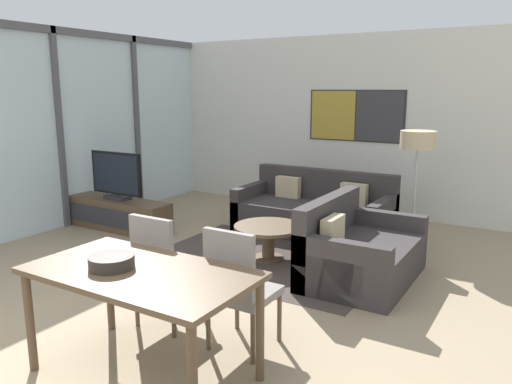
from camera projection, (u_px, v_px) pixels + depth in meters
name	position (u px, v px, depth m)	size (l,w,h in m)	color
wall_back	(355.00, 125.00, 7.88)	(7.54, 0.09, 2.80)	silver
window_wall_left	(58.00, 120.00, 6.99)	(0.07, 6.03, 2.80)	silver
area_rug	(268.00, 259.00, 5.87)	(2.66, 1.94, 0.01)	#473D38
tv_console	(119.00, 214.00, 7.06)	(1.68, 0.42, 0.44)	brown
television	(116.00, 177.00, 6.95)	(0.91, 0.20, 0.67)	#2D2D33
sofa_main	(315.00, 213.00, 6.92)	(2.09, 0.96, 0.84)	#383333
sofa_side	(356.00, 253.00, 5.23)	(0.96, 1.44, 0.84)	#383333
coffee_table	(268.00, 234.00, 5.81)	(0.80, 0.80, 0.41)	brown
dining_table	(141.00, 282.00, 3.36)	(1.56, 0.85, 0.78)	brown
dining_chair_left	(162.00, 266.00, 4.11)	(0.46, 0.46, 0.98)	gray
dining_chair_centre	(238.00, 284.00, 3.73)	(0.46, 0.46, 0.98)	gray
fruit_bowl	(112.00, 261.00, 3.37)	(0.31, 0.31, 0.09)	#332D28
floor_lamp	(418.00, 146.00, 6.14)	(0.43, 0.43, 1.46)	#2D2D33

